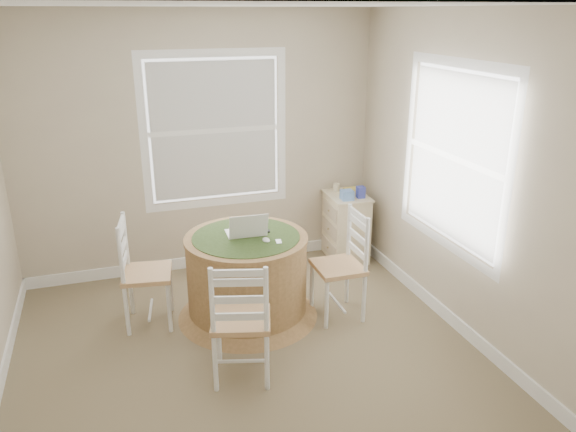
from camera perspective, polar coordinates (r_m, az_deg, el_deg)
name	(u,v)px	position (r m, az deg, el deg)	size (l,w,h in m)	color
room	(261,192)	(4.17, -2.77, 2.42)	(3.64, 3.64, 2.64)	#7A6A4D
round_table	(247,273)	(4.93, -4.18, -5.79)	(1.24, 1.24, 0.76)	#9F7747
chair_left	(147,273)	(4.93, -14.13, -5.64)	(0.42, 0.40, 0.95)	white
chair_near	(241,319)	(4.12, -4.79, -10.43)	(0.42, 0.40, 0.95)	white
chair_right	(338,266)	(4.91, 5.12, -5.13)	(0.42, 0.40, 0.95)	white
laptop	(246,231)	(4.82, -4.25, -1.56)	(0.34, 0.30, 0.23)	white
mouse	(266,240)	(4.69, -2.24, -2.45)	(0.06, 0.10, 0.03)	white
phone	(279,242)	(4.67, -0.95, -2.67)	(0.04, 0.09, 0.02)	#B7BABF
keys	(266,232)	(4.87, -2.22, -1.62)	(0.06, 0.05, 0.03)	black
corner_chest	(346,226)	(6.11, 5.89, -1.07)	(0.43, 0.57, 0.72)	beige
tissue_box	(347,195)	(5.84, 6.02, 2.17)	(0.12, 0.12, 0.10)	#5B88D1
box_yellow	(351,191)	(6.03, 6.41, 2.56)	(0.15, 0.10, 0.06)	#EACC52
box_blue	(360,192)	(5.91, 7.31, 2.43)	(0.08, 0.08, 0.12)	#3740A7
cup_cream	(337,188)	(6.08, 5.00, 2.89)	(0.07, 0.07, 0.09)	beige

